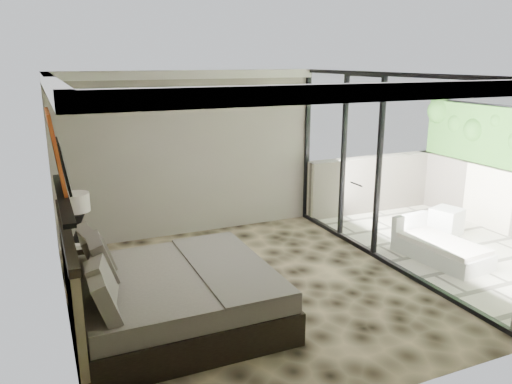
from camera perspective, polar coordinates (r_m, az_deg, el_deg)
name	(u,v)px	position (r m, az deg, el deg)	size (l,w,h in m)	color
floor	(248,289)	(6.78, -0.90, -11.06)	(5.00, 5.00, 0.00)	black
ceiling	(247,75)	(6.10, -1.01, 13.21)	(4.50, 5.00, 0.02)	silver
back_wall	(191,155)	(8.60, -7.42, 4.27)	(4.50, 0.02, 2.80)	gray
left_wall	(58,209)	(5.84, -21.66, -1.77)	(0.02, 5.00, 2.80)	gray
glass_wall	(392,172)	(7.44, 15.25, 2.19)	(0.08, 5.00, 2.80)	white
terrace_slab	(460,251)	(8.84, 22.26, -6.30)	(3.00, 5.00, 0.12)	beige
picture_ledge	(63,197)	(5.91, -21.22, -0.53)	(0.12, 2.20, 0.05)	black
bed	(168,294)	(5.91, -10.03, -11.46)	(2.27, 2.20, 1.26)	black
nightstand	(84,257)	(7.56, -19.06, -7.05)	(0.50, 0.50, 0.50)	black
table_lamp	(77,211)	(7.30, -19.82, -2.02)	(0.37, 0.37, 0.68)	black
abstract_canvas	(56,150)	(6.10, -21.93, 4.43)	(0.04, 0.90, 0.90)	#A3180D
framed_print	(63,166)	(5.94, -21.18, 2.77)	(0.03, 0.50, 0.60)	black
ottoman	(446,221)	(9.36, 20.91, -3.13)	(0.46, 0.46, 0.46)	silver
lounger	(439,248)	(8.18, 20.17, -6.06)	(0.86, 1.49, 0.55)	silver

